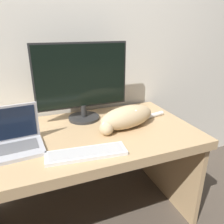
{
  "coord_description": "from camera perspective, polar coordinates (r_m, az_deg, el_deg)",
  "views": [
    {
      "loc": [
        -0.31,
        -0.84,
        1.35
      ],
      "look_at": [
        0.17,
        0.36,
        0.85
      ],
      "focal_mm": 35.0,
      "sensor_mm": 36.0,
      "label": 1
    }
  ],
  "objects": [
    {
      "name": "wall_back",
      "position": [
        1.72,
        -11.94,
        19.19
      ],
      "size": [
        6.4,
        0.06,
        2.6
      ],
      "color": "silver",
      "rests_on": "ground_plane"
    },
    {
      "name": "desk",
      "position": [
        1.5,
        -6.58,
        -10.51
      ],
      "size": [
        1.44,
        0.79,
        0.71
      ],
      "color": "tan",
      "rests_on": "ground_plane"
    },
    {
      "name": "monitor",
      "position": [
        1.55,
        -7.81,
        7.96
      ],
      "size": [
        0.66,
        0.23,
        0.55
      ],
      "color": "#282828",
      "rests_on": "desk"
    },
    {
      "name": "cat",
      "position": [
        1.46,
        3.84,
        -1.27
      ],
      "size": [
        0.57,
        0.25,
        0.15
      ],
      "rotation": [
        0.0,
        0.0,
        0.21
      ],
      "color": "#D1B284",
      "rests_on": "desk"
    },
    {
      "name": "laptop",
      "position": [
        1.33,
        -24.82,
        -7.12
      ],
      "size": [
        0.34,
        0.25,
        0.24
      ],
      "rotation": [
        0.0,
        0.0,
        0.07
      ],
      "color": "#B7B7BC",
      "rests_on": "desk"
    },
    {
      "name": "external_keyboard",
      "position": [
        1.19,
        -6.68,
        -10.64
      ],
      "size": [
        0.44,
        0.17,
        0.02
      ],
      "rotation": [
        0.0,
        0.0,
        -0.11
      ],
      "color": "white",
      "rests_on": "desk"
    },
    {
      "name": "small_toy",
      "position": [
        1.76,
        4.34,
        0.75
      ],
      "size": [
        0.04,
        0.04,
        0.04
      ],
      "color": "gold",
      "rests_on": "desk"
    }
  ]
}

